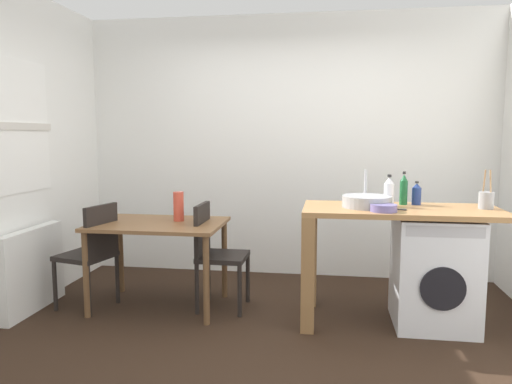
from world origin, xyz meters
The scene contains 17 objects.
ground_plane centered at (0.00, 0.00, 0.00)m, with size 5.46×5.46×0.00m, color black.
wall_back centered at (0.00, 1.75, 1.35)m, with size 4.60×0.10×2.70m, color white.
radiator centered at (-2.02, 0.30, 0.35)m, with size 0.10×0.80×0.70m, color white.
dining_table centered at (-0.99, 0.55, 0.64)m, with size 1.10×0.76×0.74m.
chair_person_seat centered at (-1.54, 0.43, 0.51)m, with size 0.49×0.49×0.90m.
chair_opposite centered at (-0.51, 0.60, 0.51)m, with size 0.41×0.41×0.90m.
kitchen_counter centered at (0.79, 0.48, 0.76)m, with size 1.50×0.68×0.92m.
washing_machine centered at (1.26, 0.48, 0.43)m, with size 0.60×0.61×0.86m.
sink_basin centered at (0.73, 0.48, 0.97)m, with size 0.38×0.38×0.09m, color #9EA0A5.
tap centered at (0.73, 0.66, 1.06)m, with size 0.02×0.02×0.28m, color #B2B2B7.
bottle_tall_green centered at (0.91, 0.55, 1.03)m, with size 0.08×0.08×0.25m.
bottle_squat_brown centered at (1.04, 0.67, 1.04)m, with size 0.06×0.06×0.27m.
bottle_clear_small centered at (1.14, 0.68, 1.01)m, with size 0.07×0.07×0.19m.
mixing_bowl centered at (0.84, 0.28, 0.95)m, with size 0.20×0.20×0.05m.
utensil_crock centered at (1.63, 0.53, 0.99)m, with size 0.11×0.11×0.30m.
vase centered at (-0.84, 0.65, 0.87)m, with size 0.09×0.09×0.25m, color #D84C38.
scissors centered at (0.95, 0.38, 0.92)m, with size 0.15×0.06×0.01m.
Camera 1 is at (0.44, -3.33, 1.49)m, focal length 33.88 mm.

